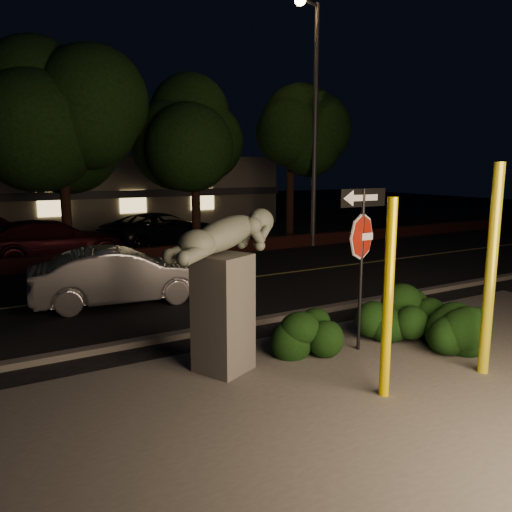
% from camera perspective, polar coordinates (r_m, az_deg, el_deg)
% --- Properties ---
extents(ground, '(90.00, 90.00, 0.00)m').
position_cam_1_polar(ground, '(17.47, -10.62, -1.24)').
color(ground, black).
rests_on(ground, ground).
extents(patio, '(14.00, 6.00, 0.02)m').
position_cam_1_polar(patio, '(8.40, 16.57, -14.03)').
color(patio, '#4C4944').
rests_on(patio, ground).
extents(road, '(80.00, 8.00, 0.01)m').
position_cam_1_polar(road, '(14.74, -6.66, -3.22)').
color(road, black).
rests_on(road, ground).
extents(lane_marking, '(80.00, 0.12, 0.00)m').
position_cam_1_polar(lane_marking, '(14.73, -6.66, -3.17)').
color(lane_marking, '#B7A849').
rests_on(lane_marking, road).
extents(curb, '(80.00, 0.25, 0.12)m').
position_cam_1_polar(curb, '(11.21, 1.85, -7.15)').
color(curb, '#4C4944').
rests_on(curb, ground).
extents(brick_wall, '(40.00, 0.35, 0.50)m').
position_cam_1_polar(brick_wall, '(18.64, -12.00, 0.20)').
color(brick_wall, '#4B1C18').
rests_on(brick_wall, ground).
extents(parking_lot, '(40.00, 12.00, 0.01)m').
position_cam_1_polar(parking_lot, '(24.09, -16.27, 1.64)').
color(parking_lot, black).
rests_on(parking_lot, ground).
extents(building, '(22.00, 10.20, 4.00)m').
position_cam_1_polar(building, '(31.70, -20.02, 7.00)').
color(building, gray).
rests_on(building, ground).
extents(tree_far_b, '(5.20, 5.20, 8.41)m').
position_cam_1_polar(tree_far_b, '(19.81, -21.68, 17.16)').
color(tree_far_b, black).
rests_on(tree_far_b, ground).
extents(tree_far_c, '(4.80, 4.80, 7.84)m').
position_cam_1_polar(tree_far_c, '(20.78, -7.11, 16.32)').
color(tree_far_c, black).
rests_on(tree_far_c, ground).
extents(tree_far_d, '(4.40, 4.40, 7.42)m').
position_cam_1_polar(tree_far_d, '(23.60, 4.02, 15.02)').
color(tree_far_d, black).
rests_on(tree_far_d, ground).
extents(yellow_pole_left, '(0.15, 0.15, 2.98)m').
position_cam_1_polar(yellow_pole_left, '(7.50, 14.85, -4.89)').
color(yellow_pole_left, '#FFDE00').
rests_on(yellow_pole_left, ground).
extents(yellow_pole_right, '(0.17, 0.17, 3.47)m').
position_cam_1_polar(yellow_pole_right, '(8.86, 25.25, -1.61)').
color(yellow_pole_right, yellow).
rests_on(yellow_pole_right, ground).
extents(signpost, '(1.02, 0.07, 3.01)m').
position_cam_1_polar(signpost, '(9.19, 12.04, 2.12)').
color(signpost, black).
rests_on(signpost, ground).
extents(sculpture, '(2.42, 1.57, 2.67)m').
position_cam_1_polar(sculpture, '(8.20, -3.63, -2.17)').
color(sculpture, '#4C4944').
rests_on(sculpture, ground).
extents(hedge_center, '(1.94, 1.15, 0.95)m').
position_cam_1_polar(hedge_center, '(9.32, 6.49, -8.15)').
color(hedge_center, black).
rests_on(hedge_center, ground).
extents(hedge_right, '(2.07, 1.48, 1.22)m').
position_cam_1_polar(hedge_right, '(10.33, 16.43, -5.90)').
color(hedge_right, black).
rests_on(hedge_right, ground).
extents(hedge_far_right, '(1.66, 1.18, 1.06)m').
position_cam_1_polar(hedge_far_right, '(10.20, 22.27, -6.92)').
color(hedge_far_right, black).
rests_on(hedge_far_right, ground).
extents(streetlight, '(1.44, 0.70, 9.96)m').
position_cam_1_polar(streetlight, '(21.63, 6.48, 16.79)').
color(streetlight, '#47474C').
rests_on(streetlight, ground).
extents(silver_sedan, '(4.44, 1.95, 1.42)m').
position_cam_1_polar(silver_sedan, '(12.90, -15.17, -2.22)').
color(silver_sedan, '#BABBC0').
rests_on(silver_sedan, ground).
extents(parked_car_darkred, '(5.42, 2.67, 1.52)m').
position_cam_1_polar(parked_car_darkred, '(19.63, -22.30, 1.66)').
color(parked_car_darkred, '#410E15').
rests_on(parked_car_darkred, ground).
extents(parked_car_dark, '(5.76, 3.95, 1.46)m').
position_cam_1_polar(parked_car_dark, '(22.02, -10.77, 3.01)').
color(parked_car_dark, black).
rests_on(parked_car_dark, ground).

